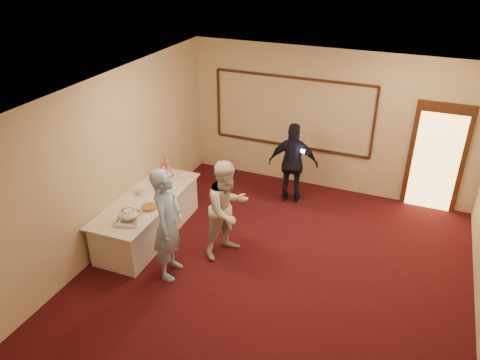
% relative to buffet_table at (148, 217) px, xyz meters
% --- Properties ---
extents(floor, '(7.00, 7.00, 0.00)m').
position_rel_buffet_table_xyz_m(floor, '(2.52, -0.41, -0.39)').
color(floor, black).
rests_on(floor, ground).
extents(room_walls, '(6.04, 7.04, 3.02)m').
position_rel_buffet_table_xyz_m(room_walls, '(2.52, -0.41, 1.64)').
color(room_walls, beige).
rests_on(room_walls, floor).
extents(wall_molding, '(3.45, 0.04, 1.55)m').
position_rel_buffet_table_xyz_m(wall_molding, '(1.72, 3.06, 1.21)').
color(wall_molding, '#321E0F').
rests_on(wall_molding, room_walls).
extents(doorway, '(1.05, 0.07, 2.20)m').
position_rel_buffet_table_xyz_m(doorway, '(4.67, 3.04, 0.69)').
color(doorway, '#321E0F').
rests_on(doorway, floor).
extents(buffet_table, '(1.01, 2.48, 0.77)m').
position_rel_buffet_table_xyz_m(buffet_table, '(0.00, 0.00, 0.00)').
color(buffet_table, silver).
rests_on(buffet_table, floor).
extents(pavlova_tray, '(0.49, 0.56, 0.19)m').
position_rel_buffet_table_xyz_m(pavlova_tray, '(0.13, -0.71, 0.46)').
color(pavlova_tray, silver).
rests_on(pavlova_tray, buffet_table).
extents(cupcake_stand, '(0.30, 0.30, 0.44)m').
position_rel_buffet_table_xyz_m(cupcake_stand, '(-0.12, 0.90, 0.54)').
color(cupcake_stand, '#E45A53').
rests_on(cupcake_stand, buffet_table).
extents(plate_stack_a, '(0.21, 0.21, 0.17)m').
position_rel_buffet_table_xyz_m(plate_stack_a, '(-0.12, 0.11, 0.47)').
color(plate_stack_a, white).
rests_on(plate_stack_a, buffet_table).
extents(plate_stack_b, '(0.20, 0.20, 0.16)m').
position_rel_buffet_table_xyz_m(plate_stack_b, '(0.14, 0.34, 0.46)').
color(plate_stack_b, white).
rests_on(plate_stack_b, buffet_table).
extents(tart, '(0.31, 0.31, 0.06)m').
position_rel_buffet_table_xyz_m(tart, '(0.25, -0.29, 0.41)').
color(tart, white).
rests_on(tart, buffet_table).
extents(man, '(0.57, 0.76, 1.89)m').
position_rel_buffet_table_xyz_m(man, '(0.93, -0.79, 0.56)').
color(man, '#8DB5E3').
rests_on(man, floor).
extents(woman, '(0.97, 1.05, 1.74)m').
position_rel_buffet_table_xyz_m(woman, '(1.55, 0.08, 0.48)').
color(woman, silver).
rests_on(woman, floor).
extents(guest, '(1.05, 0.58, 1.70)m').
position_rel_buffet_table_xyz_m(guest, '(2.05, 2.22, 0.46)').
color(guest, black).
rests_on(guest, floor).
extents(camera_flash, '(0.08, 0.06, 0.05)m').
position_rel_buffet_table_xyz_m(camera_flash, '(2.27, 2.04, 0.85)').
color(camera_flash, white).
rests_on(camera_flash, guest).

